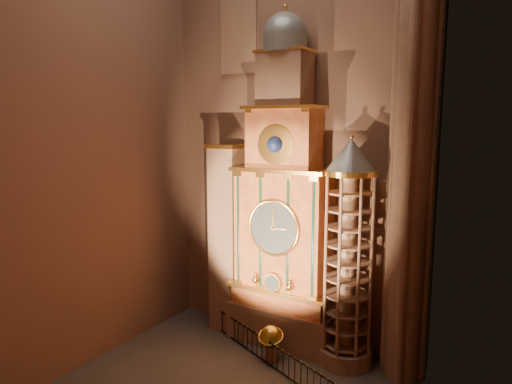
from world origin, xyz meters
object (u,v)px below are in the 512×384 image
Objects in this scene: stair_turret at (348,256)px; iron_railing at (269,354)px; astronomical_clock at (283,217)px; celestial_globe at (271,340)px; portrait_tower at (227,238)px.

stair_turret reaches higher than iron_railing.
astronomical_clock is 5.96m from celestial_globe.
celestial_globe is at bearing -78.75° from astronomical_clock.
astronomical_clock is 1.64× the size of portrait_tower.
portrait_tower is at bearing 177.67° from stair_turret.
astronomical_clock is 3.73m from portrait_tower.
portrait_tower is 0.94× the size of stair_turret.
stair_turret reaches higher than portrait_tower.
astronomical_clock is 9.48× the size of celestial_globe.
portrait_tower reaches higher than iron_railing.
celestial_globe is (3.78, -1.95, -4.09)m from portrait_tower.
celestial_globe is at bearing -151.85° from stair_turret.
portrait_tower is 1.19× the size of iron_railing.
astronomical_clock reaches higher than iron_railing.
astronomical_clock is 1.95× the size of iron_railing.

